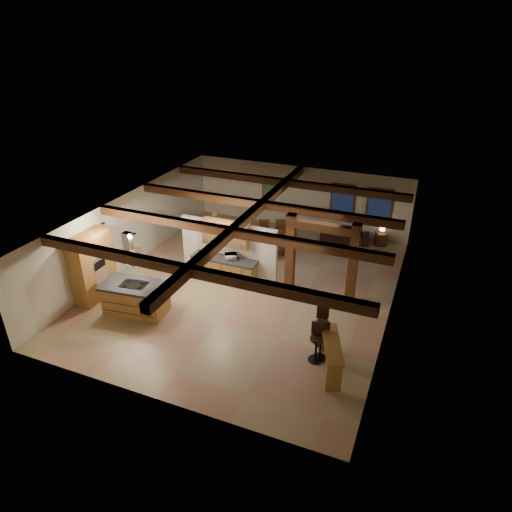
{
  "coord_description": "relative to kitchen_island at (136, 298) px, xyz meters",
  "views": [
    {
      "loc": [
        5.7,
        -13.1,
        8.67
      ],
      "look_at": [
        0.1,
        0.5,
        1.06
      ],
      "focal_mm": 32.0,
      "sensor_mm": 36.0,
      "label": 1
    }
  ],
  "objects": [
    {
      "name": "back_counter",
      "position": [
        1.82,
        2.96,
        -0.06
      ],
      "size": [
        2.5,
        0.66,
        0.94
      ],
      "color": "#A06A33",
      "rests_on": "ground"
    },
    {
      "name": "dining_table",
      "position": [
        2.24,
        5.88,
        -0.2
      ],
      "size": [
        2.09,
        1.45,
        0.67
      ],
      "primitive_type": "imported",
      "rotation": [
        0.0,
        0.0,
        0.22
      ],
      "color": "#39170E",
      "rests_on": "ground"
    },
    {
      "name": "room_walls",
      "position": [
        2.82,
        2.85,
        1.24
      ],
      "size": [
        12.0,
        12.0,
        12.0
      ],
      "color": "beige",
      "rests_on": "ground"
    },
    {
      "name": "table_lamp",
      "position": [
        6.73,
        8.29,
        0.24
      ],
      "size": [
        0.25,
        0.25,
        0.29
      ],
      "color": "black",
      "rests_on": "side_table"
    },
    {
      "name": "ground",
      "position": [
        2.82,
        2.85,
        -0.54
      ],
      "size": [
        12.0,
        12.0,
        0.0
      ],
      "primitive_type": "plane",
      "color": "tan",
      "rests_on": "ground"
    },
    {
      "name": "bar_stool_a",
      "position": [
        6.18,
        -0.08,
        0.08
      ],
      "size": [
        0.42,
        0.44,
        1.21
      ],
      "color": "black",
      "rests_on": "ground"
    },
    {
      "name": "timber_posts",
      "position": [
        5.32,
        3.35,
        1.23
      ],
      "size": [
        2.5,
        0.3,
        2.9
      ],
      "color": "#422010",
      "rests_on": "ground"
    },
    {
      "name": "bar_counter",
      "position": [
        6.67,
        -0.36,
        0.1
      ],
      "size": [
        1.03,
        1.84,
        0.94
      ],
      "color": "#A06A33",
      "rests_on": "ground"
    },
    {
      "name": "recessed_cans",
      "position": [
        0.28,
        0.92,
        2.33
      ],
      "size": [
        3.16,
        2.46,
        0.03
      ],
      "color": "silver",
      "rests_on": "room_walls"
    },
    {
      "name": "side_table",
      "position": [
        6.73,
        8.29,
        -0.25
      ],
      "size": [
        0.59,
        0.59,
        0.57
      ],
      "primitive_type": "cube",
      "rotation": [
        0.0,
        0.0,
        0.39
      ],
      "color": "#422010",
      "rests_on": "ground"
    },
    {
      "name": "framed_art",
      "position": [
        1.32,
        8.79,
        1.16
      ],
      "size": [
        0.65,
        0.05,
        0.85
      ],
      "color": "#422010",
      "rests_on": "room_walls"
    },
    {
      "name": "pantry_cabinet",
      "position": [
        -1.85,
        0.25,
        0.66
      ],
      "size": [
        0.67,
        1.6,
        2.4
      ],
      "color": "#A06A33",
      "rests_on": "ground"
    },
    {
      "name": "bar_stool_c",
      "position": [
        6.13,
        0.71,
        0.09
      ],
      "size": [
        0.45,
        0.46,
        1.23
      ],
      "color": "black",
      "rests_on": "ground"
    },
    {
      "name": "microwave",
      "position": [
        2.09,
        2.96,
        0.52
      ],
      "size": [
        0.51,
        0.45,
        0.24
      ],
      "primitive_type": "imported",
      "rotation": [
        0.0,
        0.0,
        3.58
      ],
      "color": "silver",
      "rests_on": "back_counter"
    },
    {
      "name": "range_hood",
      "position": [
        0.0,
        0.0,
        1.25
      ],
      "size": [
        1.1,
        1.1,
        1.4
      ],
      "color": "silver",
      "rests_on": "room_walls"
    },
    {
      "name": "partition_wall",
      "position": [
        1.82,
        3.35,
        0.56
      ],
      "size": [
        3.8,
        0.18,
        2.2
      ],
      "primitive_type": "cube",
      "color": "beige",
      "rests_on": "ground"
    },
    {
      "name": "ceiling_beams",
      "position": [
        2.82,
        2.85,
        2.22
      ],
      "size": [
        10.0,
        12.0,
        0.28
      ],
      "color": "#422010",
      "rests_on": "room_walls"
    },
    {
      "name": "upper_display_cabinet",
      "position": [
        1.82,
        3.17,
        1.31
      ],
      "size": [
        1.8,
        0.36,
        0.95
      ],
      "color": "#A06A33",
      "rests_on": "partition_wall"
    },
    {
      "name": "kitchen_island",
      "position": [
        0.0,
        0.0,
        0.0
      ],
      "size": [
        2.26,
        1.38,
        1.07
      ],
      "color": "#A06A33",
      "rests_on": "ground"
    },
    {
      "name": "sofa",
      "position": [
        5.19,
        8.03,
        -0.23
      ],
      "size": [
        2.2,
        1.13,
        0.61
      ],
      "primitive_type": "imported",
      "rotation": [
        0.0,
        0.0,
        3.3
      ],
      "color": "black",
      "rests_on": "ground"
    },
    {
      "name": "bar_stool_b",
      "position": [
        6.28,
        0.05,
        0.07
      ],
      "size": [
        0.42,
        0.43,
        1.2
      ],
      "color": "black",
      "rests_on": "ground"
    },
    {
      "name": "back_windows",
      "position": [
        5.62,
        8.79,
        0.96
      ],
      "size": [
        2.7,
        0.07,
        1.7
      ],
      "color": "#422010",
      "rests_on": "room_walls"
    },
    {
      "name": "dining_chairs",
      "position": [
        2.24,
        5.88,
        0.07
      ],
      "size": [
        2.38,
        2.38,
        1.2
      ],
      "color": "#422010",
      "rests_on": "ground"
    }
  ]
}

